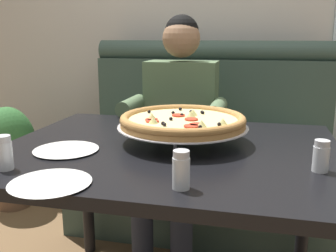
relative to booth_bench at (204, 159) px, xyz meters
The scene contains 11 objects.
back_wall_with_window 1.15m from the booth_bench, 90.00° to the left, with size 6.00×0.12×2.80m, color beige.
booth_bench is the anchor object (origin of this frame).
dining_table 1.00m from the booth_bench, 90.00° to the right, with size 1.24×1.00×0.76m.
diner_main 0.43m from the booth_bench, 113.73° to the right, with size 0.54×0.64×1.27m.
pizza 1.00m from the booth_bench, 87.59° to the right, with size 0.50×0.50×0.12m.
shaker_oregano 1.45m from the booth_bench, 108.09° to the right, with size 0.05×0.05×0.11m.
shaker_parmesan 1.29m from the booth_bench, 65.55° to the right, with size 0.05×0.05×0.10m.
shaker_pepper_flakes 1.41m from the booth_bench, 84.72° to the right, with size 0.05×0.05×0.11m.
plate_near_left 1.47m from the booth_bench, 99.49° to the right, with size 0.23×0.23×0.02m.
plate_near_right 1.21m from the booth_bench, 107.43° to the right, with size 0.23×0.23×0.02m.
potted_plant 1.32m from the booth_bench, behind, with size 0.36×0.36×0.70m.
Camera 1 is at (0.32, -1.33, 1.16)m, focal length 41.02 mm.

